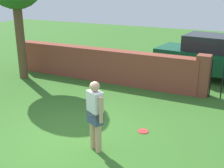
% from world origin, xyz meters
% --- Properties ---
extents(ground_plane, '(40.00, 40.00, 0.00)m').
position_xyz_m(ground_plane, '(0.00, 0.00, 0.00)').
color(ground_plane, '#336623').
extents(brick_wall, '(7.45, 0.50, 1.25)m').
position_xyz_m(brick_wall, '(-1.50, 4.33, 0.62)').
color(brick_wall, brown).
rests_on(brick_wall, ground).
extents(person, '(0.49, 0.36, 1.62)m').
position_xyz_m(person, '(0.83, -0.22, 0.90)').
color(person, tan).
rests_on(person, ground).
extents(car, '(4.36, 2.27, 1.72)m').
position_xyz_m(car, '(2.25, 6.49, 0.86)').
color(car, '#0C4C2D').
rests_on(car, ground).
extents(frisbee_red, '(0.27, 0.27, 0.02)m').
position_xyz_m(frisbee_red, '(1.49, 1.05, 0.01)').
color(frisbee_red, red).
rests_on(frisbee_red, ground).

